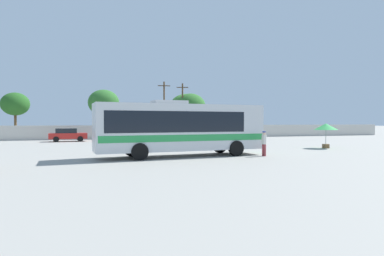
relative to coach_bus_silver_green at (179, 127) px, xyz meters
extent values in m
plane|color=gray|center=(1.31, 10.17, -1.97)|extent=(300.00, 300.00, 0.00)
cube|color=beige|center=(1.31, 23.70, -1.05)|extent=(80.00, 0.30, 1.84)
cube|color=silver|center=(0.13, 0.01, -0.02)|extent=(11.40, 3.43, 3.01)
cube|color=black|center=(-0.43, -0.03, 0.34)|extent=(9.39, 3.30, 1.32)
cube|color=green|center=(0.13, 0.01, -0.68)|extent=(11.18, 3.44, 0.42)
cube|color=#19212D|center=(5.74, 0.46, 0.52)|extent=(0.22, 2.29, 1.57)
cube|color=green|center=(5.75, 0.46, -1.17)|extent=(0.26, 2.50, 0.72)
cube|color=#B2B2B2|center=(-0.71, -0.06, 1.60)|extent=(2.30, 1.57, 0.24)
cylinder|color=black|center=(3.50, 1.51, -1.45)|extent=(1.06, 0.38, 1.04)
cylinder|color=black|center=(3.69, -0.93, -1.45)|extent=(1.06, 0.38, 1.04)
cylinder|color=black|center=(-3.05, 0.99, -1.45)|extent=(1.06, 0.38, 1.04)
cylinder|color=black|center=(-2.86, -1.46, -1.45)|extent=(1.06, 0.38, 1.04)
cylinder|color=#99383D|center=(5.45, -1.44, -1.57)|extent=(0.15, 0.15, 0.80)
cylinder|color=#99383D|center=(5.51, -1.58, -1.57)|extent=(0.15, 0.15, 0.80)
cylinder|color=silver|center=(5.48, -1.51, -0.86)|extent=(0.44, 0.44, 0.63)
sphere|color=beige|center=(5.48, -1.51, -0.43)|extent=(0.22, 0.22, 0.22)
cylinder|color=navy|center=(5.48, -1.51, -0.34)|extent=(0.23, 0.23, 0.06)
cylinder|color=gray|center=(13.94, 2.72, -0.91)|extent=(0.05, 0.05, 2.11)
cone|color=green|center=(13.94, 2.72, -0.08)|extent=(2.01, 2.01, 0.55)
cube|color=brown|center=(13.94, 2.72, -1.79)|extent=(0.48, 0.48, 0.36)
cube|color=red|center=(-8.22, 19.65, -1.31)|extent=(4.34, 2.18, 0.67)
cube|color=black|center=(-8.43, 19.63, -0.71)|extent=(2.45, 1.86, 0.55)
cylinder|color=black|center=(-7.01, 20.65, -1.65)|extent=(0.66, 0.28, 0.64)
cylinder|color=black|center=(-6.85, 18.90, -1.65)|extent=(0.66, 0.28, 0.64)
cylinder|color=black|center=(-9.60, 20.41, -1.65)|extent=(0.66, 0.28, 0.64)
cylinder|color=black|center=(-9.43, 18.66, -1.65)|extent=(0.66, 0.28, 0.64)
cube|color=#B7BABF|center=(-2.22, 18.86, -1.31)|extent=(4.64, 2.07, 0.67)
cube|color=black|center=(-1.99, 18.85, -0.70)|extent=(2.59, 1.80, 0.55)
cylinder|color=black|center=(-3.68, 18.07, -1.65)|extent=(0.65, 0.26, 0.64)
cylinder|color=black|center=(-3.57, 19.83, -1.65)|extent=(0.65, 0.26, 0.64)
cylinder|color=black|center=(-0.87, 17.90, -1.65)|extent=(0.65, 0.26, 0.64)
cylinder|color=black|center=(-0.76, 19.66, -1.65)|extent=(0.65, 0.26, 0.64)
cube|color=slate|center=(4.35, 18.85, -1.32)|extent=(4.46, 1.97, 0.65)
cube|color=black|center=(4.57, 18.86, -0.74)|extent=(2.48, 1.75, 0.53)
cylinder|color=black|center=(3.03, 17.92, -1.65)|extent=(0.65, 0.25, 0.64)
cylinder|color=black|center=(2.96, 19.68, -1.65)|extent=(0.65, 0.25, 0.64)
cylinder|color=black|center=(5.75, 18.02, -1.65)|extent=(0.65, 0.25, 0.64)
cylinder|color=black|center=(5.68, 19.79, -1.65)|extent=(0.65, 0.25, 0.64)
cylinder|color=#4C3823|center=(4.65, 26.18, 2.13)|extent=(0.24, 0.24, 8.20)
cube|color=#473321|center=(4.65, 26.18, 5.63)|extent=(1.80, 0.40, 0.12)
cylinder|color=#4C3823|center=(7.85, 27.56, 2.13)|extent=(0.24, 0.24, 8.20)
cube|color=#473321|center=(7.85, 27.56, 5.63)|extent=(1.76, 0.63, 0.12)
cylinder|color=brown|center=(-15.10, 26.52, -0.27)|extent=(0.32, 0.32, 3.39)
ellipsoid|color=#23561E|center=(-15.10, 26.52, 2.66)|extent=(3.53, 3.53, 3.00)
cylinder|color=brown|center=(-3.84, 29.76, -0.17)|extent=(0.32, 0.32, 3.59)
ellipsoid|color=#2D6628|center=(-3.84, 29.76, 3.22)|extent=(4.56, 4.56, 3.88)
cylinder|color=brown|center=(9.05, 29.82, -0.64)|extent=(0.32, 0.32, 2.65)
ellipsoid|color=#38752D|center=(9.05, 29.82, 2.56)|extent=(5.38, 5.38, 4.57)
cylinder|color=brown|center=(9.41, 28.50, -0.44)|extent=(0.32, 0.32, 3.05)
ellipsoid|color=#2D6628|center=(9.41, 28.50, 2.77)|extent=(4.80, 4.80, 4.08)
camera|label=1|loc=(-5.60, -20.99, 0.35)|focal=30.54mm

